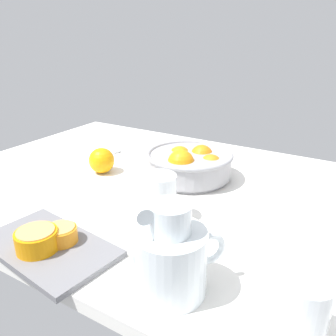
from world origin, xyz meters
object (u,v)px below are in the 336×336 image
object	(u,v)px
cutting_board	(49,247)
loose_orange_0	(102,161)
juice_pitcher	(171,262)
second_glass	(303,316)
spoon	(112,154)
orange_half_0	(61,234)
fruit_bowl	(190,164)
juice_glass	(159,200)
orange_half_1	(37,240)

from	to	relation	value
cutting_board	loose_orange_0	size ratio (longest dim) A/B	3.59
juice_pitcher	second_glass	distance (cm)	21.79
juice_pitcher	spoon	bearing A→B (deg)	137.55
orange_half_0	second_glass	bearing A→B (deg)	1.15
fruit_bowl	spoon	size ratio (longest dim) A/B	1.80
orange_half_0	spoon	size ratio (longest dim) A/B	0.46
fruit_bowl	juice_glass	bearing A→B (deg)	-78.27
fruit_bowl	spoon	distance (cm)	34.87
cutting_board	loose_orange_0	distance (cm)	42.35
fruit_bowl	juice_pitcher	xyz separation A→B (cm)	(20.17, -45.42, 1.10)
fruit_bowl	cutting_board	xyz separation A→B (cm)	(-7.72, -48.14, -4.20)
juice_glass	cutting_board	world-z (taller)	juice_glass
juice_pitcher	orange_half_1	distance (cm)	28.83
juice_glass	second_glass	size ratio (longest dim) A/B	1.08
fruit_bowl	loose_orange_0	xyz separation A→B (cm)	(-26.07, -10.12, -0.79)
fruit_bowl	orange_half_0	bearing A→B (deg)	-97.50
cutting_board	orange_half_0	bearing A→B (deg)	53.44
fruit_bowl	juice_pitcher	bearing A→B (deg)	-66.05
juice_glass	loose_orange_0	world-z (taller)	juice_glass
cutting_board	orange_half_0	world-z (taller)	orange_half_0
juice_pitcher	second_glass	bearing A→B (deg)	1.33
juice_glass	second_glass	xyz separation A→B (cm)	(36.61, -19.32, -0.48)
cutting_board	spoon	bearing A→B (deg)	116.83
juice_glass	loose_orange_0	xyz separation A→B (cm)	(-31.38, 15.48, -1.16)
second_glass	cutting_board	xyz separation A→B (cm)	(-49.65, -3.23, -4.08)
fruit_bowl	second_glass	xyz separation A→B (cm)	(41.93, -44.91, -0.12)
fruit_bowl	orange_half_1	distance (cm)	50.99
orange_half_1	spoon	size ratio (longest dim) A/B	0.58
cutting_board	loose_orange_0	world-z (taller)	loose_orange_0
second_glass	loose_orange_0	size ratio (longest dim) A/B	1.31
fruit_bowl	juice_pitcher	size ratio (longest dim) A/B	1.49
cutting_board	spoon	xyz separation A→B (cm)	(-26.59, 52.56, -0.20)
juice_glass	cutting_board	distance (cm)	26.44
second_glass	spoon	distance (cm)	90.90
orange_half_0	loose_orange_0	size ratio (longest dim) A/B	0.82
fruit_bowl	orange_half_1	xyz separation A→B (cm)	(-8.13, -50.32, -1.38)
second_glass	cutting_board	bearing A→B (deg)	-176.28
fruit_bowl	cutting_board	size ratio (longest dim) A/B	0.90
cutting_board	second_glass	bearing A→B (deg)	3.72
fruit_bowl	orange_half_0	xyz separation A→B (cm)	(-6.04, -45.87, -1.82)
orange_half_1	spoon	bearing A→B (deg)	115.56
second_glass	spoon	size ratio (longest dim) A/B	0.73
juice_pitcher	juice_glass	size ratio (longest dim) A/B	1.53
juice_glass	spoon	xyz separation A→B (cm)	(-39.62, 30.02, -4.77)
cutting_board	orange_half_1	xyz separation A→B (cm)	(-0.41, -2.18, 2.82)
spoon	cutting_board	bearing A→B (deg)	-63.17
orange_half_1	loose_orange_0	world-z (taller)	loose_orange_0
cutting_board	spoon	world-z (taller)	cutting_board
spoon	second_glass	bearing A→B (deg)	-32.91
juice_glass	spoon	bearing A→B (deg)	142.85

